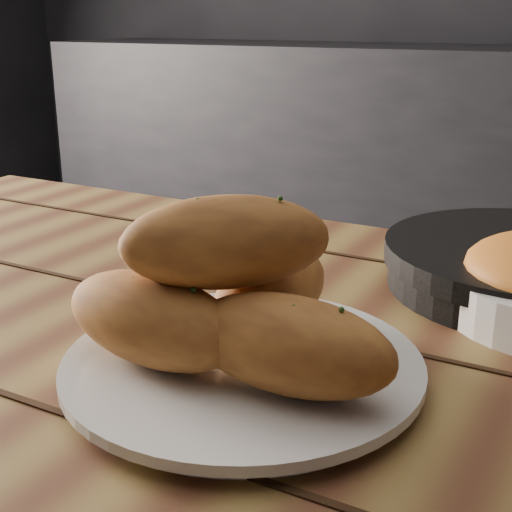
% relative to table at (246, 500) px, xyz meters
% --- Properties ---
extents(counter, '(2.80, 0.60, 0.90)m').
position_rel_table_xyz_m(counter, '(-0.60, 2.19, -0.19)').
color(counter, black).
rests_on(counter, ground).
extents(table, '(1.38, 0.85, 0.75)m').
position_rel_table_xyz_m(table, '(0.00, 0.00, 0.00)').
color(table, olive).
rests_on(table, ground).
extents(plate, '(0.26, 0.26, 0.02)m').
position_rel_table_xyz_m(plate, '(-0.00, -0.00, 0.12)').
color(plate, silver).
rests_on(plate, table).
extents(bread_rolls, '(0.26, 0.20, 0.12)m').
position_rel_table_xyz_m(bread_rolls, '(-0.01, -0.00, 0.17)').
color(bread_rolls, '#C88237').
rests_on(bread_rolls, plate).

